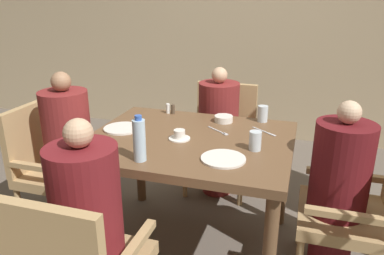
{
  "coord_description": "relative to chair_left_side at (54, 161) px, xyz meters",
  "views": [
    {
      "loc": [
        0.65,
        -2.02,
        1.6
      ],
      "look_at": [
        0.0,
        0.05,
        0.82
      ],
      "focal_mm": 35.0,
      "sensor_mm": 36.0,
      "label": 1
    }
  ],
  "objects": [
    {
      "name": "plate_main_left",
      "position": [
        0.55,
        0.02,
        0.31
      ],
      "size": [
        0.24,
        0.24,
        0.01
      ],
      "color": "white",
      "rests_on": "dining_table"
    },
    {
      "name": "plate_main_right",
      "position": [
        1.28,
        -0.25,
        0.31
      ],
      "size": [
        0.24,
        0.24,
        0.01
      ],
      "color": "white",
      "rests_on": "dining_table"
    },
    {
      "name": "diner_in_left_chair",
      "position": [
        0.14,
        0.0,
        0.1
      ],
      "size": [
        0.32,
        0.32,
        1.13
      ],
      "color": "maroon",
      "rests_on": "ground_plane"
    },
    {
      "name": "chair_far_side",
      "position": [
        1.02,
        0.9,
        0.0
      ],
      "size": [
        0.52,
        0.53,
        0.88
      ],
      "color": "tan",
      "rests_on": "ground_plane"
    },
    {
      "name": "chair_right_side",
      "position": [
        2.03,
        0.0,
        0.0
      ],
      "size": [
        0.53,
        0.52,
        0.88
      ],
      "color": "tan",
      "rests_on": "ground_plane"
    },
    {
      "name": "glass_tall_near",
      "position": [
        1.4,
        0.45,
        0.35
      ],
      "size": [
        0.07,
        0.07,
        0.11
      ],
      "color": "silver",
      "rests_on": "dining_table"
    },
    {
      "name": "diner_in_right_chair",
      "position": [
        1.89,
        0.0,
        0.08
      ],
      "size": [
        0.32,
        0.32,
        1.08
      ],
      "color": "#5B1419",
      "rests_on": "ground_plane"
    },
    {
      "name": "pepper_shaker",
      "position": [
        0.75,
        0.43,
        0.33
      ],
      "size": [
        0.03,
        0.03,
        0.07
      ],
      "color": "#4C3D2D",
      "rests_on": "dining_table"
    },
    {
      "name": "bowl_small",
      "position": [
        1.15,
        0.36,
        0.32
      ],
      "size": [
        0.12,
        0.12,
        0.04
      ],
      "color": "white",
      "rests_on": "dining_table"
    },
    {
      "name": "dining_table",
      "position": [
        1.02,
        0.0,
        0.2
      ],
      "size": [
        1.23,
        1.0,
        0.77
      ],
      "color": "brown",
      "rests_on": "ground_plane"
    },
    {
      "name": "fork_beside_plate",
      "position": [
        1.17,
        0.16,
        0.3
      ],
      "size": [
        0.16,
        0.12,
        0.0
      ],
      "color": "silver",
      "rests_on": "dining_table"
    },
    {
      "name": "diner_in_near_chair",
      "position": [
        0.77,
        -0.76,
        0.1
      ],
      "size": [
        0.32,
        0.32,
        1.11
      ],
      "color": "maroon",
      "rests_on": "ground_plane"
    },
    {
      "name": "wall_back",
      "position": [
        1.02,
        2.23,
        0.93
      ],
      "size": [
        8.0,
        0.06,
        2.8
      ],
      "color": "tan",
      "rests_on": "ground_plane"
    },
    {
      "name": "diner_in_far_chair",
      "position": [
        1.02,
        0.76,
        0.08
      ],
      "size": [
        0.32,
        0.32,
        1.07
      ],
      "color": "maroon",
      "rests_on": "ground_plane"
    },
    {
      "name": "teacup_with_saucer",
      "position": [
        0.97,
        -0.04,
        0.32
      ],
      "size": [
        0.13,
        0.13,
        0.06
      ],
      "color": "white",
      "rests_on": "dining_table"
    },
    {
      "name": "water_bottle",
      "position": [
        0.87,
        -0.39,
        0.41
      ],
      "size": [
        0.07,
        0.07,
        0.25
      ],
      "color": "silver",
      "rests_on": "dining_table"
    },
    {
      "name": "glass_tall_mid",
      "position": [
        1.42,
        -0.07,
        0.35
      ],
      "size": [
        0.07,
        0.07,
        0.11
      ],
      "color": "silver",
      "rests_on": "dining_table"
    },
    {
      "name": "ground_plane",
      "position": [
        1.02,
        0.0,
        -0.47
      ],
      "size": [
        16.0,
        16.0,
        0.0
      ],
      "primitive_type": "plane",
      "color": "#60564C"
    },
    {
      "name": "salt_shaker",
      "position": [
        0.71,
        0.43,
        0.33
      ],
      "size": [
        0.03,
        0.03,
        0.07
      ],
      "color": "white",
      "rests_on": "dining_table"
    },
    {
      "name": "chair_left_side",
      "position": [
        0.0,
        0.0,
        0.0
      ],
      "size": [
        0.53,
        0.52,
        0.88
      ],
      "color": "tan",
      "rests_on": "ground_plane"
    },
    {
      "name": "knife_beside_plate",
      "position": [
        1.44,
        0.24,
        0.3
      ],
      "size": [
        0.17,
        0.13,
        0.0
      ],
      "color": "silver",
      "rests_on": "dining_table"
    }
  ]
}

